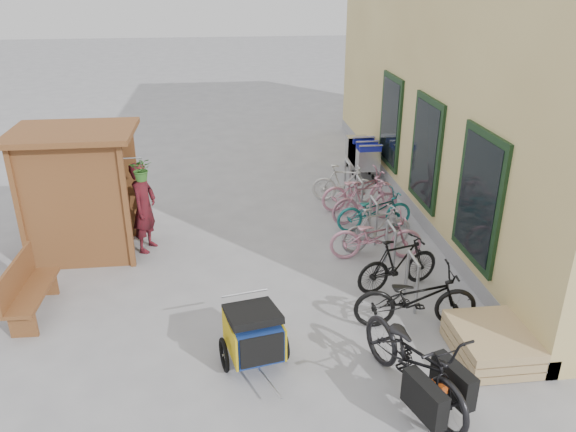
{
  "coord_description": "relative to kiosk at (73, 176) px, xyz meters",
  "views": [
    {
      "loc": [
        -0.56,
        -7.43,
        4.96
      ],
      "look_at": [
        0.5,
        1.5,
        1.0
      ],
      "focal_mm": 35.0,
      "sensor_mm": 36.0,
      "label": 1
    }
  ],
  "objects": [
    {
      "name": "ground",
      "position": [
        3.28,
        -2.47,
        -1.55
      ],
      "size": [
        80.0,
        80.0,
        0.0
      ],
      "primitive_type": "plane",
      "color": "#9C9B9E"
    },
    {
      "name": "bike_3",
      "position": [
        5.54,
        -0.5,
        -1.11
      ],
      "size": [
        1.53,
        0.75,
        0.89
      ],
      "primitive_type": "imported",
      "rotation": [
        0.0,
        0.0,
        1.81
      ],
      "color": "#98989C",
      "rests_on": "ground"
    },
    {
      "name": "cargo_bike",
      "position": [
        4.94,
        -4.51,
        -1.01
      ],
      "size": [
        1.34,
        2.2,
        1.09
      ],
      "rotation": [
        0.0,
        0.0,
        0.32
      ],
      "color": "black",
      "rests_on": "ground"
    },
    {
      "name": "pallet_stack",
      "position": [
        6.28,
        -3.87,
        -1.34
      ],
      "size": [
        1.0,
        1.2,
        0.4
      ],
      "color": "tan",
      "rests_on": "ground"
    },
    {
      "name": "building",
      "position": [
        9.77,
        2.03,
        1.94
      ],
      "size": [
        6.07,
        13.0,
        7.0
      ],
      "color": "#DDC87F",
      "rests_on": "ground"
    },
    {
      "name": "shopping_carts",
      "position": [
        6.28,
        3.74,
        -0.94
      ],
      "size": [
        0.59,
        1.62,
        1.05
      ],
      "color": "silver",
      "rests_on": "ground"
    },
    {
      "name": "bike_0",
      "position": [
        5.45,
        -3.04,
        -1.07
      ],
      "size": [
        1.89,
        0.78,
        0.97
      ],
      "primitive_type": "imported",
      "rotation": [
        0.0,
        0.0,
        1.49
      ],
      "color": "black",
      "rests_on": "ground"
    },
    {
      "name": "kiosk",
      "position": [
        0.0,
        0.0,
        0.0
      ],
      "size": [
        2.49,
        1.65,
        2.4
      ],
      "color": "brown",
      "rests_on": "ground"
    },
    {
      "name": "child_trailer",
      "position": [
        3.0,
        -3.63,
        -1.06
      ],
      "size": [
        0.97,
        1.54,
        0.89
      ],
      "rotation": [
        0.0,
        0.0,
        0.2
      ],
      "color": "navy",
      "rests_on": "ground"
    },
    {
      "name": "person_kiosk",
      "position": [
        1.18,
        0.04,
        -0.68
      ],
      "size": [
        0.61,
        0.74,
        1.74
      ],
      "primitive_type": "imported",
      "rotation": [
        0.0,
        0.0,
        1.23
      ],
      "color": "maroon",
      "rests_on": "ground"
    },
    {
      "name": "bike_6",
      "position": [
        5.66,
        1.54,
        -1.1
      ],
      "size": [
        1.81,
        0.89,
        0.91
      ],
      "primitive_type": "imported",
      "rotation": [
        0.0,
        0.0,
        1.74
      ],
      "color": "#C8819A",
      "rests_on": "ground"
    },
    {
      "name": "bike_2",
      "position": [
        5.43,
        -0.84,
        -1.1
      ],
      "size": [
        1.76,
        0.73,
        0.9
      ],
      "primitive_type": "imported",
      "rotation": [
        0.0,
        0.0,
        1.5
      ],
      "color": "#C8819A",
      "rests_on": "ground"
    },
    {
      "name": "bike_rack",
      "position": [
        5.58,
        -0.07,
        -1.04
      ],
      "size": [
        0.05,
        5.35,
        0.86
      ],
      "color": "#A5A8AD",
      "rests_on": "ground"
    },
    {
      "name": "bike_1",
      "position": [
        5.52,
        -1.93,
        -1.09
      ],
      "size": [
        1.61,
        0.87,
        0.93
      ],
      "primitive_type": "imported",
      "rotation": [
        0.0,
        0.0,
        1.86
      ],
      "color": "black",
      "rests_on": "ground"
    },
    {
      "name": "bike_5",
      "position": [
        5.64,
        0.81,
        -1.08
      ],
      "size": [
        1.63,
        0.8,
        0.94
      ],
      "primitive_type": "imported",
      "rotation": [
        0.0,
        0.0,
        1.81
      ],
      "color": "#C8819A",
      "rests_on": "ground"
    },
    {
      "name": "bike_4",
      "position": [
        5.73,
        0.41,
        -1.13
      ],
      "size": [
        1.66,
        0.75,
        0.84
      ],
      "primitive_type": "imported",
      "rotation": [
        0.0,
        0.0,
        1.69
      ],
      "color": "#1A696A",
      "rests_on": "ground"
    },
    {
      "name": "bench",
      "position": [
        -0.4,
        -2.05,
        -1.08
      ],
      "size": [
        0.48,
        1.48,
        0.93
      ],
      "rotation": [
        0.0,
        0.0,
        -0.03
      ],
      "color": "brown",
      "rests_on": "ground"
    },
    {
      "name": "bike_7",
      "position": [
        5.42,
        2.0,
        -1.11
      ],
      "size": [
        1.52,
        0.73,
        0.88
      ],
      "primitive_type": "imported",
      "rotation": [
        0.0,
        0.0,
        1.35
      ],
      "color": "silver",
      "rests_on": "ground"
    }
  ]
}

